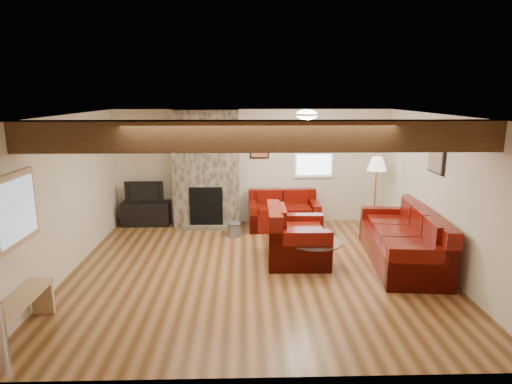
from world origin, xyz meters
TOP-DOWN VIEW (x-y plane):
  - room at (0.00, 0.00)m, footprint 8.00×8.00m
  - oak_beam at (0.00, -1.25)m, footprint 6.00×0.36m
  - chimney_breast at (-1.00, 2.49)m, footprint 1.40×0.67m
  - back_window at (1.35, 2.71)m, footprint 0.90×0.08m
  - hatch_window at (-2.96, -1.50)m, footprint 0.08×1.00m
  - ceiling_dome at (0.90, 0.90)m, footprint 0.40×0.40m
  - artwork_back at (0.15, 2.71)m, footprint 0.42×0.06m
  - artwork_right at (2.96, 0.30)m, footprint 0.06×0.55m
  - sofa_three at (2.48, 0.24)m, footprint 1.22×2.47m
  - loveseat at (0.65, 2.23)m, footprint 1.49×0.87m
  - armchair_red at (0.72, 0.39)m, footprint 1.04×1.18m
  - coffee_table at (0.98, 0.12)m, footprint 0.91×0.91m
  - tv_cabinet at (-2.34, 2.53)m, footprint 1.04×0.42m
  - television at (-2.34, 2.53)m, footprint 0.82×0.11m
  - floor_lamp at (2.55, 2.07)m, footprint 0.40×0.40m
  - pine_bench at (-2.83, -1.95)m, footprint 0.30×1.29m
  - coal_bucket at (-0.40, 1.73)m, footprint 0.30×0.30m

SIDE VIEW (x-z plane):
  - coal_bucket at x=-0.40m, z-range 0.00..0.29m
  - coffee_table at x=0.98m, z-range -0.01..0.46m
  - pine_bench at x=-2.83m, z-range 0.00..0.48m
  - tv_cabinet at x=-2.34m, z-range 0.00..0.52m
  - loveseat at x=0.65m, z-range 0.00..0.79m
  - sofa_three at x=2.48m, z-range 0.00..0.92m
  - armchair_red at x=0.72m, z-range 0.00..0.94m
  - television at x=-2.34m, z-range 0.52..0.99m
  - chimney_breast at x=-1.00m, z-range -0.03..2.47m
  - room at x=0.00m, z-range -2.75..5.25m
  - floor_lamp at x=2.55m, z-range 0.55..2.11m
  - hatch_window at x=-2.96m, z-range 1.00..1.90m
  - back_window at x=1.35m, z-range 1.00..2.10m
  - artwork_back at x=0.15m, z-range 1.44..1.96m
  - artwork_right at x=2.96m, z-range 1.54..1.96m
  - oak_beam at x=0.00m, z-range 2.12..2.50m
  - ceiling_dome at x=0.90m, z-range 2.35..2.53m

